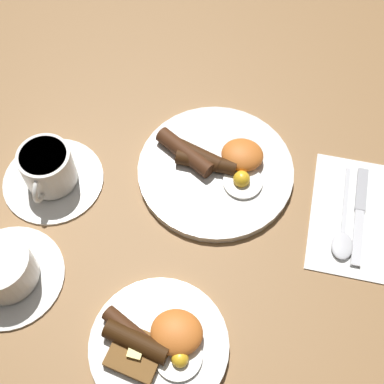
{
  "coord_description": "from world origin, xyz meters",
  "views": [
    {
      "loc": [
        -0.06,
        0.48,
        0.78
      ],
      "look_at": [
        0.03,
        0.06,
        0.03
      ],
      "focal_mm": 50.0,
      "sensor_mm": 36.0,
      "label": 1
    }
  ],
  "objects_px": {
    "breakfast_plate_near": "(216,167)",
    "teacup_near": "(49,171)",
    "knife": "(360,209)",
    "spoon": "(343,236)",
    "teacup_far": "(3,270)",
    "breakfast_plate_far": "(158,343)"
  },
  "relations": [
    {
      "from": "breakfast_plate_near",
      "to": "teacup_near",
      "type": "relative_size",
      "value": 1.56
    },
    {
      "from": "teacup_near",
      "to": "knife",
      "type": "distance_m",
      "value": 0.51
    },
    {
      "from": "breakfast_plate_near",
      "to": "spoon",
      "type": "height_order",
      "value": "breakfast_plate_near"
    },
    {
      "from": "teacup_near",
      "to": "spoon",
      "type": "xyz_separation_m",
      "value": [
        -0.49,
        0.0,
        -0.02
      ]
    },
    {
      "from": "teacup_far",
      "to": "spoon",
      "type": "height_order",
      "value": "teacup_far"
    },
    {
      "from": "breakfast_plate_near",
      "to": "teacup_near",
      "type": "height_order",
      "value": "teacup_near"
    },
    {
      "from": "knife",
      "to": "spoon",
      "type": "height_order",
      "value": "spoon"
    },
    {
      "from": "teacup_near",
      "to": "knife",
      "type": "xyz_separation_m",
      "value": [
        -0.51,
        -0.05,
        -0.03
      ]
    },
    {
      "from": "knife",
      "to": "teacup_near",
      "type": "bearing_deg",
      "value": -83.49
    },
    {
      "from": "breakfast_plate_near",
      "to": "breakfast_plate_far",
      "type": "bearing_deg",
      "value": 85.66
    },
    {
      "from": "teacup_far",
      "to": "knife",
      "type": "height_order",
      "value": "teacup_far"
    },
    {
      "from": "teacup_far",
      "to": "spoon",
      "type": "relative_size",
      "value": 0.99
    },
    {
      "from": "breakfast_plate_near",
      "to": "knife",
      "type": "height_order",
      "value": "breakfast_plate_near"
    },
    {
      "from": "teacup_far",
      "to": "knife",
      "type": "relative_size",
      "value": 0.94
    },
    {
      "from": "knife",
      "to": "teacup_far",
      "type": "bearing_deg",
      "value": -65.42
    },
    {
      "from": "breakfast_plate_near",
      "to": "teacup_far",
      "type": "distance_m",
      "value": 0.38
    },
    {
      "from": "knife",
      "to": "spoon",
      "type": "relative_size",
      "value": 1.05
    },
    {
      "from": "spoon",
      "to": "teacup_far",
      "type": "bearing_deg",
      "value": -70.54
    },
    {
      "from": "teacup_far",
      "to": "spoon",
      "type": "xyz_separation_m",
      "value": [
        -0.5,
        -0.18,
        -0.02
      ]
    },
    {
      "from": "teacup_near",
      "to": "spoon",
      "type": "distance_m",
      "value": 0.49
    },
    {
      "from": "breakfast_plate_far",
      "to": "teacup_far",
      "type": "relative_size",
      "value": 1.18
    },
    {
      "from": "teacup_near",
      "to": "teacup_far",
      "type": "bearing_deg",
      "value": 87.32
    }
  ]
}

